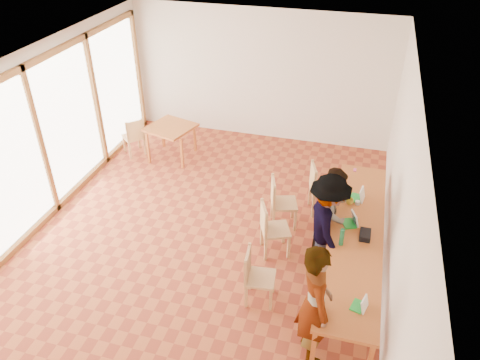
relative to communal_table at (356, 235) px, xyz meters
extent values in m
plane|color=#A74D28|center=(-2.50, 0.14, -0.70)|extent=(8.00, 8.00, 0.00)
cube|color=silver|center=(-2.50, 4.14, 0.80)|extent=(6.00, 0.10, 3.00)
cube|color=silver|center=(0.50, 0.14, 0.80)|extent=(0.10, 8.00, 3.00)
cube|color=white|center=(-5.46, 0.14, 0.80)|extent=(0.10, 8.00, 3.00)
cube|color=white|center=(-2.50, 0.14, 2.32)|extent=(6.00, 8.00, 0.04)
cube|color=#B65C28|center=(0.00, 0.00, 0.02)|extent=(0.80, 4.00, 0.05)
cube|color=#B65C28|center=(-0.34, -1.94, -0.35)|extent=(0.06, 0.06, 0.70)
cube|color=#B65C28|center=(-0.34, 1.94, -0.35)|extent=(0.06, 0.06, 0.70)
cube|color=#B65C28|center=(0.34, 1.94, -0.35)|extent=(0.06, 0.06, 0.70)
cube|color=#B65C28|center=(-4.12, 2.59, 0.02)|extent=(0.90, 0.90, 0.05)
cube|color=#B65C28|center=(-4.51, 2.20, -0.35)|extent=(0.05, 0.05, 0.70)
cube|color=#B65C28|center=(-4.51, 2.98, -0.35)|extent=(0.05, 0.05, 0.70)
cube|color=#B65C28|center=(-3.73, 2.20, -0.35)|extent=(0.05, 0.05, 0.70)
cube|color=#B65C28|center=(-3.73, 2.98, -0.35)|extent=(0.05, 0.05, 0.70)
cube|color=#E4BB72|center=(-1.24, -0.99, -0.28)|extent=(0.46, 0.46, 0.04)
cube|color=#E4BB72|center=(-1.43, -1.01, -0.04)|extent=(0.08, 0.42, 0.43)
cube|color=#E4BB72|center=(-1.26, 0.11, -0.25)|extent=(0.58, 0.58, 0.04)
cube|color=#E4BB72|center=(-1.44, 0.03, 0.00)|extent=(0.21, 0.42, 0.46)
cube|color=#E4BB72|center=(-1.27, 0.87, -0.25)|extent=(0.55, 0.55, 0.04)
cube|color=#E4BB72|center=(-1.46, 0.81, 0.00)|extent=(0.17, 0.43, 0.46)
cube|color=#E4BB72|center=(-0.66, 1.46, -0.24)|extent=(0.57, 0.57, 0.04)
cube|color=#E4BB72|center=(-0.85, 1.40, 0.02)|extent=(0.18, 0.45, 0.48)
cube|color=#E4BB72|center=(-5.00, 2.51, -0.28)|extent=(0.58, 0.58, 0.04)
cube|color=#E4BB72|center=(-4.86, 2.38, -0.05)|extent=(0.31, 0.33, 0.43)
imported|color=gray|center=(-0.40, -1.70, 0.19)|extent=(0.65, 0.77, 1.79)
imported|color=gray|center=(-0.38, 0.41, 0.08)|extent=(0.84, 0.93, 1.57)
imported|color=gray|center=(-0.45, -0.01, 0.14)|extent=(0.97, 1.24, 1.68)
cube|color=green|center=(0.12, -1.47, 0.06)|extent=(0.20, 0.25, 0.02)
cube|color=white|center=(0.19, -1.49, 0.14)|extent=(0.11, 0.20, 0.18)
cube|color=green|center=(-0.13, 0.19, 0.06)|extent=(0.26, 0.30, 0.03)
cube|color=white|center=(-0.05, 0.22, 0.15)|extent=(0.16, 0.24, 0.21)
cube|color=green|center=(-0.07, 0.92, 0.06)|extent=(0.22, 0.28, 0.03)
cube|color=white|center=(0.02, 0.90, 0.15)|extent=(0.11, 0.24, 0.21)
imported|color=gold|center=(-0.17, 0.74, 0.10)|extent=(0.17, 0.17, 0.10)
cylinder|color=#1C6A3E|center=(-0.20, -0.33, 0.19)|extent=(0.07, 0.07, 0.28)
cylinder|color=silver|center=(0.01, 1.05, 0.09)|extent=(0.07, 0.07, 0.09)
cylinder|color=white|center=(-0.04, 0.76, 0.08)|extent=(0.08, 0.08, 0.06)
cube|color=#E34DA0|center=(-0.15, 1.84, 0.05)|extent=(0.05, 0.10, 0.01)
cube|color=black|center=(0.13, -0.07, 0.09)|extent=(0.16, 0.26, 0.09)
camera|label=1|loc=(-0.21, -5.76, 4.55)|focal=35.00mm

